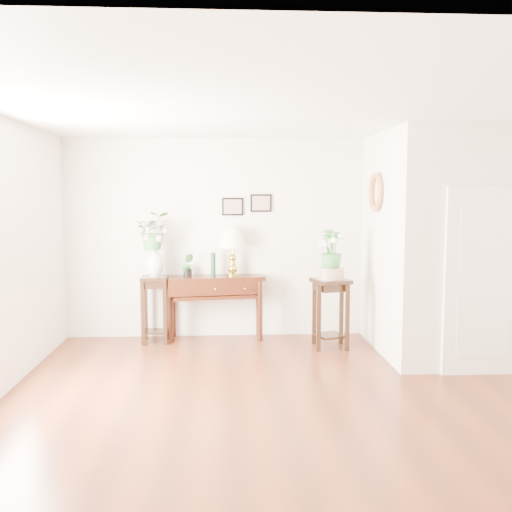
{
  "coord_description": "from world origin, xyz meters",
  "views": [
    {
      "loc": [
        -0.79,
        -5.32,
        2.0
      ],
      "look_at": [
        -0.4,
        1.3,
        1.3
      ],
      "focal_mm": 40.0,
      "sensor_mm": 36.0,
      "label": 1
    }
  ],
  "objects": [
    {
      "name": "narcissus",
      "position": [
        0.62,
        2.01,
        1.3
      ],
      "size": [
        0.36,
        0.36,
        0.53
      ],
      "primitive_type": "imported",
      "rotation": [
        0.0,
        0.0,
        0.26
      ],
      "color": "#387F39",
      "rests_on": "ceramic_bowl"
    },
    {
      "name": "ceramic_bowl",
      "position": [
        0.62,
        2.01,
        0.99
      ],
      "size": [
        0.4,
        0.4,
        0.15
      ],
      "primitive_type": "cylinder",
      "rotation": [
        0.0,
        0.0,
        0.19
      ],
      "color": "beige",
      "rests_on": "plant_stand_b"
    },
    {
      "name": "art_print_left",
      "position": [
        -0.65,
        2.73,
        1.85
      ],
      "size": [
        0.3,
        0.02,
        0.25
      ],
      "primitive_type": "cube",
      "color": "black",
      "rests_on": "wall_back"
    },
    {
      "name": "plant_stand_a",
      "position": [
        -1.72,
        2.41,
        0.46
      ],
      "size": [
        0.36,
        0.36,
        0.91
      ],
      "primitive_type": "cube",
      "rotation": [
        0.0,
        0.0,
        -0.01
      ],
      "color": "black",
      "rests_on": "floor"
    },
    {
      "name": "wall_back",
      "position": [
        0.0,
        2.75,
        1.4
      ],
      "size": [
        6.0,
        0.02,
        2.8
      ],
      "primitive_type": "cube",
      "color": "white",
      "rests_on": "ground"
    },
    {
      "name": "potted_plant",
      "position": [
        -1.28,
        2.57,
        1.04
      ],
      "size": [
        0.17,
        0.14,
        0.3
      ],
      "primitive_type": "imported",
      "rotation": [
        0.0,
        0.0,
        0.04
      ],
      "color": "#387F39",
      "rests_on": "console_table"
    },
    {
      "name": "console_table",
      "position": [
        -0.89,
        2.57,
        0.45
      ],
      "size": [
        1.38,
        0.62,
        0.89
      ],
      "primitive_type": "cube",
      "rotation": [
        0.0,
        0.0,
        0.14
      ],
      "color": "black",
      "rests_on": "floor"
    },
    {
      "name": "ceiling",
      "position": [
        0.0,
        0.0,
        2.8
      ],
      "size": [
        6.0,
        5.5,
        0.02
      ],
      "primitive_type": "cube",
      "color": "white",
      "rests_on": "ground"
    },
    {
      "name": "lily_arrangement",
      "position": [
        -1.72,
        2.41,
        1.57
      ],
      "size": [
        0.51,
        0.46,
        0.51
      ],
      "primitive_type": "imported",
      "rotation": [
        0.0,
        0.0,
        0.12
      ],
      "color": "#387F39",
      "rests_on": "porcelain_vase"
    },
    {
      "name": "floor",
      "position": [
        0.0,
        0.0,
        0.0
      ],
      "size": [
        6.0,
        5.5,
        0.02
      ],
      "primitive_type": "cube",
      "color": "#642B16",
      "rests_on": "ground"
    },
    {
      "name": "wall_front",
      "position": [
        0.0,
        -2.75,
        1.4
      ],
      "size": [
        6.0,
        0.02,
        2.8
      ],
      "primitive_type": "cube",
      "color": "white",
      "rests_on": "ground"
    },
    {
      "name": "plant_stand_b",
      "position": [
        0.62,
        2.01,
        0.46
      ],
      "size": [
        0.54,
        0.54,
        0.91
      ],
      "primitive_type": "cube",
      "rotation": [
        0.0,
        0.0,
        0.29
      ],
      "color": "black",
      "rests_on": "floor"
    },
    {
      "name": "green_vase",
      "position": [
        -0.93,
        2.57,
        1.06
      ],
      "size": [
        0.08,
        0.08,
        0.33
      ],
      "primitive_type": "cylinder",
      "rotation": [
        0.0,
        0.0,
        0.25
      ],
      "color": "#103C1A",
      "rests_on": "console_table"
    },
    {
      "name": "door",
      "position": [
        2.1,
        0.78,
        1.05
      ],
      "size": [
        0.9,
        0.05,
        2.1
      ],
      "primitive_type": "cube",
      "color": "white",
      "rests_on": "floor"
    },
    {
      "name": "partition",
      "position": [
        2.1,
        1.77,
        1.4
      ],
      "size": [
        1.8,
        1.95,
        2.8
      ],
      "primitive_type": "cube",
      "color": "white",
      "rests_on": "floor"
    },
    {
      "name": "wall_ornament",
      "position": [
        1.16,
        1.9,
        2.05
      ],
      "size": [
        0.07,
        0.51,
        0.51
      ],
      "primitive_type": "torus",
      "rotation": [
        0.0,
        1.57,
        0.0
      ],
      "color": "#D18549",
      "rests_on": "partition"
    },
    {
      "name": "porcelain_vase",
      "position": [
        -1.72,
        2.41,
        1.14
      ],
      "size": [
        0.25,
        0.25,
        0.41
      ],
      "primitive_type": null,
      "rotation": [
        0.0,
        0.0,
        -0.08
      ],
      "color": "silver",
      "rests_on": "plant_stand_a"
    },
    {
      "name": "art_print_right",
      "position": [
        -0.25,
        2.73,
        1.9
      ],
      "size": [
        0.3,
        0.02,
        0.25
      ],
      "primitive_type": "cube",
      "color": "black",
      "rests_on": "wall_back"
    },
    {
      "name": "table_lamp",
      "position": [
        -0.66,
        2.57,
        1.24
      ],
      "size": [
        0.46,
        0.46,
        0.68
      ],
      "primitive_type": "cube",
      "rotation": [
        0.0,
        0.0,
        0.22
      ],
      "color": "gold",
      "rests_on": "console_table"
    }
  ]
}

